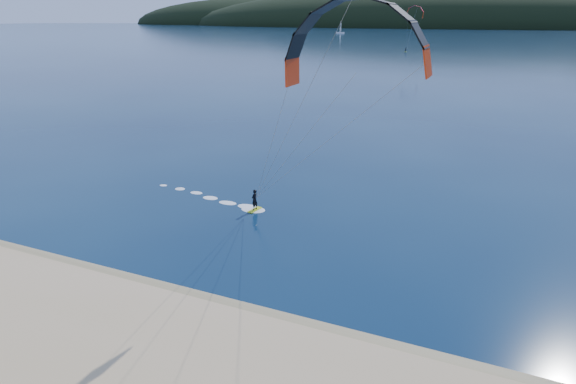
% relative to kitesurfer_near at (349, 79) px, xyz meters
% --- Properties ---
extents(ground, '(1800.00, 1800.00, 0.00)m').
position_rel_kitesurfer_near_xyz_m(ground, '(-4.31, -12.64, -11.11)').
color(ground, '#071C38').
rests_on(ground, ground).
extents(wet_sand, '(220.00, 2.50, 0.10)m').
position_rel_kitesurfer_near_xyz_m(wet_sand, '(-4.31, -8.14, -11.06)').
color(wet_sand, '#928155').
rests_on(wet_sand, ground).
extents(headland, '(1200.00, 310.00, 140.00)m').
position_rel_kitesurfer_near_xyz_m(headland, '(-3.68, 732.64, -11.11)').
color(headland, black).
rests_on(headland, ground).
extents(kitesurfer_near, '(23.81, 8.02, 14.75)m').
position_rel_kitesurfer_near_xyz_m(kitesurfer_near, '(0.00, 0.00, 0.00)').
color(kitesurfer_near, '#C3D919').
rests_on(kitesurfer_near, ground).
extents(kitesurfer_far, '(7.84, 8.29, 17.33)m').
position_rel_kitesurfer_near_xyz_m(kitesurfer_far, '(-26.69, 181.00, 3.42)').
color(kitesurfer_far, '#C3D919').
rests_on(kitesurfer_far, ground).
extents(sailboat, '(7.19, 4.57, 10.12)m').
position_rel_kitesurfer_near_xyz_m(sailboat, '(-124.33, 393.33, -10.37)').
color(sailboat, white).
rests_on(sailboat, ground).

